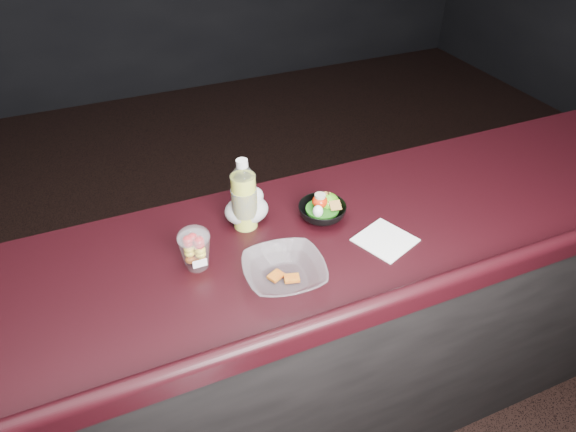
% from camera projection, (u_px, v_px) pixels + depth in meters
% --- Properties ---
extents(counter, '(4.06, 0.71, 1.02)m').
position_uv_depth(counter, '(288.00, 346.00, 1.93)').
color(counter, black).
rests_on(counter, ground).
extents(lemonade_bottle, '(0.08, 0.08, 0.25)m').
position_uv_depth(lemonade_bottle, '(244.00, 199.00, 1.63)').
color(lemonade_bottle, '#D5DF39').
rests_on(lemonade_bottle, counter).
extents(fruit_cup, '(0.10, 0.10, 0.14)m').
position_uv_depth(fruit_cup, '(195.00, 248.00, 1.50)').
color(fruit_cup, white).
rests_on(fruit_cup, counter).
extents(green_apple, '(0.08, 0.08, 0.08)m').
position_uv_depth(green_apple, '(328.00, 203.00, 1.73)').
color(green_apple, '#358D10').
rests_on(green_apple, counter).
extents(plastic_bag, '(0.15, 0.12, 0.11)m').
position_uv_depth(plastic_bag, '(248.00, 208.00, 1.69)').
color(plastic_bag, silver).
rests_on(plastic_bag, counter).
extents(snack_bowl, '(0.20, 0.20, 0.09)m').
position_uv_depth(snack_bowl, '(322.00, 211.00, 1.71)').
color(snack_bowl, black).
rests_on(snack_bowl, counter).
extents(takeout_bowl, '(0.26, 0.26, 0.06)m').
position_uv_depth(takeout_bowl, '(284.00, 272.00, 1.47)').
color(takeout_bowl, silver).
rests_on(takeout_bowl, counter).
extents(paper_napkin, '(0.21, 0.21, 0.00)m').
position_uv_depth(paper_napkin, '(385.00, 240.00, 1.63)').
color(paper_napkin, white).
rests_on(paper_napkin, counter).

